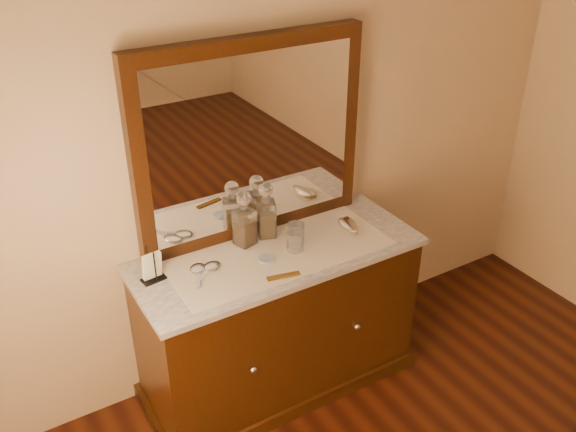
# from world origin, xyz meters

# --- Properties ---
(dresser_cabinet) EXTENTS (1.40, 0.55, 0.82)m
(dresser_cabinet) POSITION_xyz_m (0.00, 1.96, 0.41)
(dresser_cabinet) COLOR black
(dresser_cabinet) RESTS_ON floor
(dresser_plinth) EXTENTS (1.46, 0.59, 0.08)m
(dresser_plinth) POSITION_xyz_m (0.00, 1.96, 0.04)
(dresser_plinth) COLOR black
(dresser_plinth) RESTS_ON floor
(knob_left) EXTENTS (0.04, 0.04, 0.04)m
(knob_left) POSITION_xyz_m (-0.30, 1.67, 0.45)
(knob_left) COLOR silver
(knob_left) RESTS_ON dresser_cabinet
(knob_right) EXTENTS (0.04, 0.04, 0.04)m
(knob_right) POSITION_xyz_m (0.30, 1.67, 0.45)
(knob_right) COLOR silver
(knob_right) RESTS_ON dresser_cabinet
(marble_top) EXTENTS (1.44, 0.59, 0.03)m
(marble_top) POSITION_xyz_m (0.00, 1.96, 0.83)
(marble_top) COLOR silver
(marble_top) RESTS_ON dresser_cabinet
(mirror_frame) EXTENTS (1.20, 0.08, 1.00)m
(mirror_frame) POSITION_xyz_m (0.00, 2.20, 1.35)
(mirror_frame) COLOR black
(mirror_frame) RESTS_ON marble_top
(mirror_glass) EXTENTS (1.06, 0.01, 0.86)m
(mirror_glass) POSITION_xyz_m (0.00, 2.17, 1.35)
(mirror_glass) COLOR white
(mirror_glass) RESTS_ON marble_top
(lace_runner) EXTENTS (1.10, 0.45, 0.00)m
(lace_runner) POSITION_xyz_m (0.00, 1.94, 0.85)
(lace_runner) COLOR silver
(lace_runner) RESTS_ON marble_top
(pin_dish) EXTENTS (0.09, 0.09, 0.01)m
(pin_dish) POSITION_xyz_m (-0.09, 1.91, 0.86)
(pin_dish) COLOR white
(pin_dish) RESTS_ON lace_runner
(comb) EXTENTS (0.16, 0.06, 0.01)m
(comb) POSITION_xyz_m (-0.09, 1.75, 0.86)
(comb) COLOR brown
(comb) RESTS_ON lace_runner
(napkin_rack) EXTENTS (0.12, 0.08, 0.16)m
(napkin_rack) POSITION_xyz_m (-0.61, 2.04, 0.92)
(napkin_rack) COLOR black
(napkin_rack) RESTS_ON marble_top
(decanter_left) EXTENTS (0.11, 0.11, 0.29)m
(decanter_left) POSITION_xyz_m (-0.10, 2.10, 0.97)
(decanter_left) COLOR #915715
(decanter_left) RESTS_ON lace_runner
(decanter_right) EXTENTS (0.12, 0.12, 0.30)m
(decanter_right) POSITION_xyz_m (0.03, 2.11, 0.97)
(decanter_right) COLOR #915715
(decanter_right) RESTS_ON lace_runner
(brush_near) EXTENTS (0.08, 0.17, 0.04)m
(brush_near) POSITION_xyz_m (0.41, 1.94, 0.88)
(brush_near) COLOR #8C7956
(brush_near) RESTS_ON lace_runner
(brush_far) EXTENTS (0.12, 0.16, 0.04)m
(brush_far) POSITION_xyz_m (0.43, 1.95, 0.87)
(brush_far) COLOR #8C7956
(brush_far) RESTS_ON lace_runner
(hand_mirror_outer) EXTENTS (0.13, 0.20, 0.02)m
(hand_mirror_outer) POSITION_xyz_m (-0.41, 1.99, 0.86)
(hand_mirror_outer) COLOR silver
(hand_mirror_outer) RESTS_ON lace_runner
(hand_mirror_inner) EXTENTS (0.18, 0.15, 0.02)m
(hand_mirror_inner) POSITION_xyz_m (-0.35, 1.98, 0.86)
(hand_mirror_inner) COLOR silver
(hand_mirror_inner) RESTS_ON lace_runner
(tumblers) EXTENTS (0.13, 0.15, 0.10)m
(tumblers) POSITION_xyz_m (0.10, 1.96, 0.90)
(tumblers) COLOR white
(tumblers) RESTS_ON lace_runner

